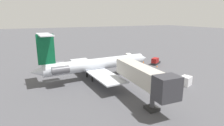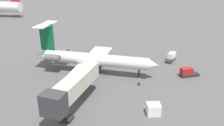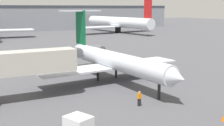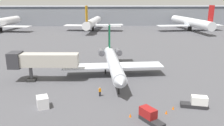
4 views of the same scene
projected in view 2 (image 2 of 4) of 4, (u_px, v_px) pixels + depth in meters
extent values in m
cube|color=#4C4C51|center=(89.00, 70.00, 53.72)|extent=(400.00, 400.00, 0.10)
cylinder|color=silver|center=(94.00, 59.00, 51.02)|extent=(3.86, 23.31, 2.54)
cone|color=silver|center=(153.00, 65.00, 48.26)|extent=(2.54, 2.33, 2.41)
cone|color=silver|center=(41.00, 55.00, 53.80)|extent=(2.30, 2.72, 2.16)
cube|color=silver|center=(98.00, 54.00, 56.88)|extent=(10.44, 4.97, 0.24)
cube|color=silver|center=(80.00, 75.00, 46.35)|extent=(10.44, 4.97, 0.24)
cylinder|color=#595960|center=(61.00, 51.00, 54.73)|extent=(1.68, 3.28, 1.50)
cylinder|color=#595960|center=(52.00, 58.00, 50.83)|extent=(1.68, 3.28, 1.50)
cube|color=#0C5933|center=(47.00, 37.00, 51.80)|extent=(0.42, 3.21, 5.77)
cube|color=silver|center=(45.00, 24.00, 50.74)|extent=(6.93, 2.78, 0.20)
cylinder|color=black|center=(139.00, 74.00, 49.73)|extent=(0.36, 0.36, 1.93)
cylinder|color=black|center=(88.00, 65.00, 53.75)|extent=(0.36, 0.36, 1.93)
cylinder|color=black|center=(83.00, 71.00, 50.88)|extent=(0.36, 0.36, 1.93)
cube|color=#B7B2A8|center=(75.00, 84.00, 37.71)|extent=(13.28, 3.10, 2.60)
cube|color=#333338|center=(54.00, 104.00, 32.30)|extent=(2.52, 3.29, 3.20)
cylinder|color=#4C4C51|center=(66.00, 111.00, 35.94)|extent=(0.70, 0.70, 3.22)
cube|color=#262626|center=(67.00, 119.00, 36.46)|extent=(1.80, 1.80, 0.50)
cube|color=black|center=(139.00, 83.00, 46.78)|extent=(0.35, 0.29, 0.85)
cube|color=orange|center=(139.00, 80.00, 46.51)|extent=(0.44, 0.32, 0.60)
sphere|color=tan|center=(139.00, 78.00, 46.35)|extent=(0.24, 0.24, 0.24)
cube|color=#262628|center=(189.00, 75.00, 50.72)|extent=(3.29, 4.14, 0.60)
cube|color=maroon|center=(186.00, 71.00, 50.17)|extent=(2.45, 2.78, 1.30)
cube|color=#262628|center=(170.00, 60.00, 58.62)|extent=(4.22, 2.32, 0.60)
cube|color=white|center=(172.00, 55.00, 58.90)|extent=(2.67, 1.94, 1.30)
cube|color=silver|center=(153.00, 109.00, 37.61)|extent=(2.35, 2.57, 1.82)
cone|color=orange|center=(180.00, 79.00, 48.76)|extent=(0.36, 0.36, 0.55)
cone|color=orange|center=(172.00, 66.00, 55.46)|extent=(0.36, 0.36, 0.55)
cone|color=orange|center=(178.00, 69.00, 53.79)|extent=(0.36, 0.36, 0.55)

